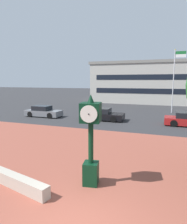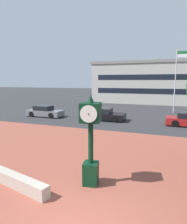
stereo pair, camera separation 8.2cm
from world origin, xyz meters
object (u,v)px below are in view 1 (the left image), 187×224
Objects in this scene: car_street_far at (102,115)px; car_street_near at (43,112)px; civic_building at (163,82)px; flagpole_primary at (175,77)px; street_clock at (91,137)px.

car_street_near is at bearing -87.37° from car_street_far.
civic_building is (12.75, 23.27, 3.28)m from car_street_near.
flagpole_primary reaches higher than car_street_near.
car_street_far is (-3.66, 13.12, -1.40)m from street_clock.
car_street_near is 0.16× the size of civic_building.
car_street_near is 7.10m from car_street_far.
civic_building is at bearing 151.60° from car_street_near.
civic_building reaches higher than car_street_far.
street_clock is 16.74m from car_street_near.
flagpole_primary is (7.30, 7.91, 4.06)m from car_street_far.
car_street_near is at bearing -118.72° from civic_building.
car_street_far is 11.51m from flagpole_primary.
street_clock is 36.13m from civic_building.
civic_building is (-1.64, 14.99, -0.78)m from flagpole_primary.
street_clock reaches higher than car_street_far.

